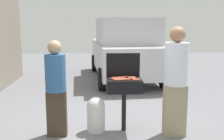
% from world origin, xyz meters
% --- Properties ---
extents(ground_plane, '(24.00, 24.00, 0.00)m').
position_xyz_m(ground_plane, '(0.00, 0.00, 0.00)').
color(ground_plane, slate).
extents(bbq_grill, '(0.60, 0.44, 0.93)m').
position_xyz_m(bbq_grill, '(0.29, -0.15, 0.79)').
color(bbq_grill, black).
rests_on(bbq_grill, ground).
extents(grill_lid_open, '(0.60, 0.05, 0.42)m').
position_xyz_m(grill_lid_open, '(0.29, 0.07, 1.14)').
color(grill_lid_open, black).
rests_on(grill_lid_open, bbq_grill).
extents(hot_dog_0, '(0.13, 0.04, 0.03)m').
position_xyz_m(hot_dog_0, '(0.24, -0.19, 0.95)').
color(hot_dog_0, '#B74C33').
rests_on(hot_dog_0, bbq_grill).
extents(hot_dog_1, '(0.13, 0.03, 0.03)m').
position_xyz_m(hot_dog_1, '(0.31, -0.27, 0.95)').
color(hot_dog_1, '#B74C33').
rests_on(hot_dog_1, bbq_grill).
extents(hot_dog_2, '(0.13, 0.04, 0.03)m').
position_xyz_m(hot_dog_2, '(0.33, -0.02, 0.95)').
color(hot_dog_2, '#AD4228').
rests_on(hot_dog_2, bbq_grill).
extents(hot_dog_3, '(0.13, 0.04, 0.03)m').
position_xyz_m(hot_dog_3, '(0.11, -0.18, 0.95)').
color(hot_dog_3, '#AD4228').
rests_on(hot_dog_3, bbq_grill).
extents(hot_dog_4, '(0.13, 0.03, 0.03)m').
position_xyz_m(hot_dog_4, '(0.42, -0.07, 0.95)').
color(hot_dog_4, '#C6593D').
rests_on(hot_dog_4, bbq_grill).
extents(hot_dog_5, '(0.13, 0.03, 0.03)m').
position_xyz_m(hot_dog_5, '(0.15, -0.11, 0.95)').
color(hot_dog_5, '#C6593D').
rests_on(hot_dog_5, bbq_grill).
extents(hot_dog_6, '(0.13, 0.03, 0.03)m').
position_xyz_m(hot_dog_6, '(0.29, -0.22, 0.95)').
color(hot_dog_6, '#B74C33').
rests_on(hot_dog_6, bbq_grill).
extents(hot_dog_7, '(0.13, 0.03, 0.03)m').
position_xyz_m(hot_dog_7, '(0.43, -0.12, 0.95)').
color(hot_dog_7, '#C6593D').
rests_on(hot_dog_7, bbq_grill).
extents(hot_dog_8, '(0.13, 0.04, 0.03)m').
position_xyz_m(hot_dog_8, '(0.15, -0.23, 0.95)').
color(hot_dog_8, '#B74C33').
rests_on(hot_dog_8, bbq_grill).
extents(hot_dog_9, '(0.13, 0.04, 0.03)m').
position_xyz_m(hot_dog_9, '(0.28, -0.05, 0.95)').
color(hot_dog_9, '#B74C33').
rests_on(hot_dog_9, bbq_grill).
extents(hot_dog_10, '(0.13, 0.04, 0.03)m').
position_xyz_m(hot_dog_10, '(0.15, -0.27, 0.95)').
color(hot_dog_10, '#AD4228').
rests_on(hot_dog_10, bbq_grill).
extents(hot_dog_11, '(0.13, 0.03, 0.03)m').
position_xyz_m(hot_dog_11, '(0.41, -0.19, 0.95)').
color(hot_dog_11, '#B74C33').
rests_on(hot_dog_11, bbq_grill).
extents(hot_dog_12, '(0.13, 0.03, 0.03)m').
position_xyz_m(hot_dog_12, '(0.48, -0.23, 0.95)').
color(hot_dog_12, '#B74C33').
rests_on(hot_dog_12, bbq_grill).
extents(hot_dog_13, '(0.13, 0.03, 0.03)m').
position_xyz_m(hot_dog_13, '(0.24, -0.14, 0.95)').
color(hot_dog_13, '#AD4228').
rests_on(hot_dog_13, bbq_grill).
extents(hot_dog_14, '(0.13, 0.03, 0.03)m').
position_xyz_m(hot_dog_14, '(0.19, -0.29, 0.95)').
color(hot_dog_14, '#B74C33').
rests_on(hot_dog_14, bbq_grill).
extents(hot_dog_15, '(0.13, 0.03, 0.03)m').
position_xyz_m(hot_dog_15, '(0.48, -0.31, 0.95)').
color(hot_dog_15, '#B74C33').
rests_on(hot_dog_15, bbq_grill).
extents(propane_tank, '(0.32, 0.32, 0.62)m').
position_xyz_m(propane_tank, '(-0.20, -0.16, 0.32)').
color(propane_tank, silver).
rests_on(propane_tank, ground).
extents(person_left, '(0.34, 0.34, 1.61)m').
position_xyz_m(person_left, '(-0.85, -0.32, 0.87)').
color(person_left, '#3F3323').
rests_on(person_left, ground).
extents(person_right, '(0.38, 0.38, 1.83)m').
position_xyz_m(person_right, '(1.12, -0.41, 0.99)').
color(person_right, gray).
rests_on(person_right, ground).
extents(parked_minivan, '(2.32, 4.54, 2.02)m').
position_xyz_m(parked_minivan, '(0.74, 4.30, 1.03)').
color(parked_minivan, '#B7B7BC').
rests_on(parked_minivan, ground).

